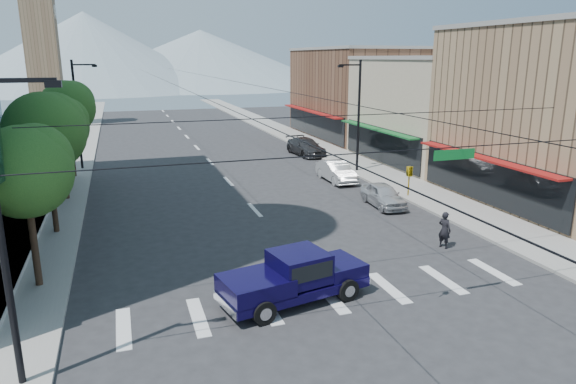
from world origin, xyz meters
name	(u,v)px	position (x,y,z in m)	size (l,w,h in m)	color
ground	(351,314)	(0.00, 0.00, 0.00)	(160.00, 160.00, 0.00)	#28282B
sidewalk_left	(75,150)	(-12.00, 40.00, 0.07)	(4.00, 120.00, 0.15)	gray
sidewalk_right	(298,139)	(12.00, 40.00, 0.07)	(4.00, 120.00, 0.15)	gray
shop_near	(572,117)	(20.00, 10.00, 5.50)	(12.00, 14.00, 11.00)	#8C6B4C
shop_mid	(442,111)	(20.00, 24.00, 4.50)	(12.00, 14.00, 9.00)	tan
shop_far	(362,94)	(20.00, 40.00, 5.00)	(12.00, 18.00, 10.00)	brown
clock_tower	(42,46)	(-16.50, 62.00, 10.64)	(4.80, 4.80, 20.40)	#8C6B4C
mountain_left	(86,51)	(-15.00, 150.00, 11.00)	(80.00, 80.00, 22.00)	gray
mountain_right	(201,58)	(20.00, 160.00, 9.00)	(90.00, 90.00, 18.00)	gray
tree_near	(28,168)	(-11.07, 6.10, 4.99)	(3.65, 3.64, 6.71)	black
tree_midnear	(48,129)	(-11.07, 13.10, 5.59)	(4.09, 4.09, 7.52)	black
tree_midfar	(62,125)	(-11.07, 20.10, 4.99)	(3.65, 3.64, 6.71)	black
tree_far	(69,106)	(-11.07, 27.10, 5.59)	(4.09, 4.09, 7.52)	black
signal_rig	(373,199)	(0.19, -1.00, 4.64)	(21.80, 0.20, 9.00)	black
lamp_pole_nw	(78,111)	(-10.67, 30.00, 4.94)	(2.00, 0.25, 9.00)	black
lamp_pole_ne	(357,112)	(10.67, 22.00, 4.94)	(2.00, 0.25, 9.00)	black
pickup_truck	(294,277)	(-1.69, 1.60, 1.03)	(6.14, 3.20, 1.98)	#0C0735
pedestrian	(445,230)	(7.26, 4.77, 0.93)	(0.68, 0.44, 1.86)	black
parked_car_near	(383,195)	(7.97, 12.30, 0.72)	(1.70, 4.23, 1.44)	#B8B8BD
parked_car_mid	(336,171)	(7.85, 19.46, 0.77)	(1.63, 4.67, 1.54)	#BABABA
parked_car_far	(306,147)	(9.40, 30.43, 0.81)	(2.27, 5.59, 1.62)	#303032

